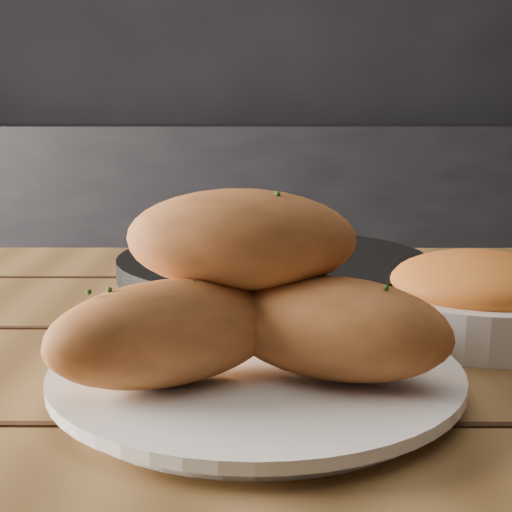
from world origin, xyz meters
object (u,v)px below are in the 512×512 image
(skillet, at_px, (275,276))
(bowl, at_px, (479,297))
(bread_rolls, at_px, (248,299))
(plate, at_px, (256,376))
(table, at_px, (255,480))

(skillet, distance_m, bowl, 0.21)
(bread_rolls, xyz_separation_m, bowl, (0.20, 0.13, -0.03))
(skillet, xyz_separation_m, bowl, (0.17, -0.12, 0.01))
(plate, height_order, bowl, bowl)
(bread_rolls, relative_size, skillet, 0.61)
(table, bearing_deg, skillet, 84.86)
(table, xyz_separation_m, bread_rolls, (-0.00, -0.04, 0.16))
(table, relative_size, bread_rolls, 5.48)
(table, height_order, plate, plate)
(table, xyz_separation_m, plate, (0.00, -0.04, 0.10))
(table, distance_m, skillet, 0.24)
(bread_rolls, distance_m, skillet, 0.26)
(table, xyz_separation_m, bowl, (0.19, 0.09, 0.12))
(skillet, bearing_deg, table, -95.14)
(table, relative_size, skillet, 3.34)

